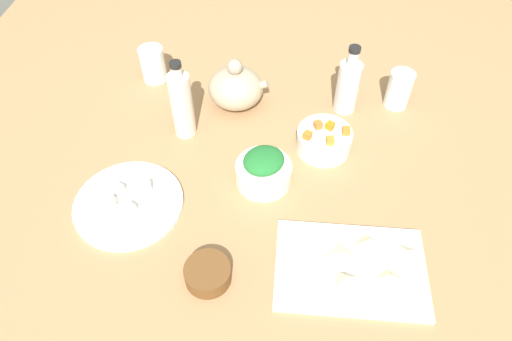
# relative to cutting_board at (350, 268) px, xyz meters

# --- Properties ---
(tabletop) EXTENTS (1.90, 1.90, 0.03)m
(tabletop) POSITION_rel_cutting_board_xyz_m (-0.22, 0.20, -0.02)
(tabletop) COLOR #A17850
(tabletop) RESTS_ON ground
(cutting_board) EXTENTS (0.32, 0.22, 0.01)m
(cutting_board) POSITION_rel_cutting_board_xyz_m (0.00, 0.00, 0.00)
(cutting_board) COLOR silver
(cutting_board) RESTS_ON tabletop
(plate_tofu) EXTENTS (0.25, 0.25, 0.01)m
(plate_tofu) POSITION_rel_cutting_board_xyz_m (-0.50, 0.10, 0.00)
(plate_tofu) COLOR white
(plate_tofu) RESTS_ON tabletop
(bowl_greens) EXTENTS (0.13, 0.13, 0.05)m
(bowl_greens) POSITION_rel_cutting_board_xyz_m (-0.21, 0.21, 0.02)
(bowl_greens) COLOR white
(bowl_greens) RESTS_ON tabletop
(bowl_carrots) EXTENTS (0.14, 0.14, 0.06)m
(bowl_carrots) POSITION_rel_cutting_board_xyz_m (-0.07, 0.34, 0.02)
(bowl_carrots) COLOR white
(bowl_carrots) RESTS_ON tabletop
(bowl_small_side) EXTENTS (0.09, 0.09, 0.04)m
(bowl_small_side) POSITION_rel_cutting_board_xyz_m (-0.29, -0.06, 0.01)
(bowl_small_side) COLOR brown
(bowl_small_side) RESTS_ON tabletop
(teapot) EXTENTS (0.16, 0.14, 0.15)m
(teapot) POSITION_rel_cutting_board_xyz_m (-0.31, 0.48, 0.05)
(teapot) COLOR tan
(teapot) RESTS_ON tabletop
(bottle_0) EXTENTS (0.06, 0.06, 0.20)m
(bottle_0) POSITION_rel_cutting_board_xyz_m (-0.01, 0.50, 0.07)
(bottle_0) COLOR silver
(bottle_0) RESTS_ON tabletop
(bottle_1) EXTENTS (0.06, 0.06, 0.22)m
(bottle_1) POSITION_rel_cutting_board_xyz_m (-0.43, 0.36, 0.09)
(bottle_1) COLOR beige
(bottle_1) RESTS_ON tabletop
(drinking_glass_0) EXTENTS (0.07, 0.07, 0.11)m
(drinking_glass_0) POSITION_rel_cutting_board_xyz_m (0.13, 0.53, 0.05)
(drinking_glass_0) COLOR white
(drinking_glass_0) RESTS_ON tabletop
(drinking_glass_1) EXTENTS (0.07, 0.07, 0.10)m
(drinking_glass_1) POSITION_rel_cutting_board_xyz_m (-0.56, 0.56, 0.05)
(drinking_glass_1) COLOR white
(drinking_glass_1) RESTS_ON tabletop
(carrot_cube_0) EXTENTS (0.02, 0.02, 0.02)m
(carrot_cube_0) POSITION_rel_cutting_board_xyz_m (-0.06, 0.30, 0.06)
(carrot_cube_0) COLOR orange
(carrot_cube_0) RESTS_ON bowl_carrots
(carrot_cube_1) EXTENTS (0.02, 0.02, 0.02)m
(carrot_cube_1) POSITION_rel_cutting_board_xyz_m (-0.11, 0.32, 0.06)
(carrot_cube_1) COLOR orange
(carrot_cube_1) RESTS_ON bowl_carrots
(carrot_cube_2) EXTENTS (0.02, 0.02, 0.02)m
(carrot_cube_2) POSITION_rel_cutting_board_xyz_m (-0.02, 0.34, 0.06)
(carrot_cube_2) COLOR orange
(carrot_cube_2) RESTS_ON bowl_carrots
(carrot_cube_3) EXTENTS (0.02, 0.02, 0.02)m
(carrot_cube_3) POSITION_rel_cutting_board_xyz_m (-0.09, 0.36, 0.06)
(carrot_cube_3) COLOR orange
(carrot_cube_3) RESTS_ON bowl_carrots
(carrot_cube_4) EXTENTS (0.02, 0.02, 0.02)m
(carrot_cube_4) POSITION_rel_cutting_board_xyz_m (-0.06, 0.36, 0.06)
(carrot_cube_4) COLOR orange
(carrot_cube_4) RESTS_ON bowl_carrots
(chopped_greens_mound) EXTENTS (0.13, 0.13, 0.04)m
(chopped_greens_mound) POSITION_rel_cutting_board_xyz_m (-0.21, 0.21, 0.07)
(chopped_greens_mound) COLOR #216E2E
(chopped_greens_mound) RESTS_ON bowl_greens
(tofu_cube_0) EXTENTS (0.03, 0.03, 0.02)m
(tofu_cube_0) POSITION_rel_cutting_board_xyz_m (-0.49, 0.08, 0.02)
(tofu_cube_0) COLOR #EBF2CB
(tofu_cube_0) RESTS_ON plate_tofu
(tofu_cube_1) EXTENTS (0.03, 0.03, 0.02)m
(tofu_cube_1) POSITION_rel_cutting_board_xyz_m (-0.47, 0.15, 0.02)
(tofu_cube_1) COLOR silver
(tofu_cube_1) RESTS_ON plate_tofu
(tofu_cube_2) EXTENTS (0.03, 0.03, 0.02)m
(tofu_cube_2) POSITION_rel_cutting_board_xyz_m (-0.53, 0.13, 0.02)
(tofu_cube_2) COLOR white
(tofu_cube_2) RESTS_ON plate_tofu
(tofu_cube_3) EXTENTS (0.03, 0.03, 0.02)m
(tofu_cube_3) POSITION_rel_cutting_board_xyz_m (-0.54, 0.09, 0.02)
(tofu_cube_3) COLOR #EFEFCD
(tofu_cube_3) RESTS_ON plate_tofu
(dumpling_0) EXTENTS (0.05, 0.04, 0.02)m
(dumpling_0) POSITION_rel_cutting_board_xyz_m (0.08, -0.02, 0.02)
(dumpling_0) COLOR beige
(dumpling_0) RESTS_ON cutting_board
(dumpling_1) EXTENTS (0.07, 0.07, 0.02)m
(dumpling_1) POSITION_rel_cutting_board_xyz_m (-0.02, 0.02, 0.02)
(dumpling_1) COLOR beige
(dumpling_1) RESTS_ON cutting_board
(dumpling_2) EXTENTS (0.06, 0.06, 0.03)m
(dumpling_2) POSITION_rel_cutting_board_xyz_m (-0.01, -0.04, 0.02)
(dumpling_2) COLOR beige
(dumpling_2) RESTS_ON cutting_board
(dumpling_3) EXTENTS (0.07, 0.06, 0.02)m
(dumpling_3) POSITION_rel_cutting_board_xyz_m (0.11, 0.04, 0.02)
(dumpling_3) COLOR beige
(dumpling_3) RESTS_ON cutting_board
(dumpling_4) EXTENTS (0.06, 0.05, 0.03)m
(dumpling_4) POSITION_rel_cutting_board_xyz_m (0.04, 0.05, 0.02)
(dumpling_4) COLOR beige
(dumpling_4) RESTS_ON cutting_board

